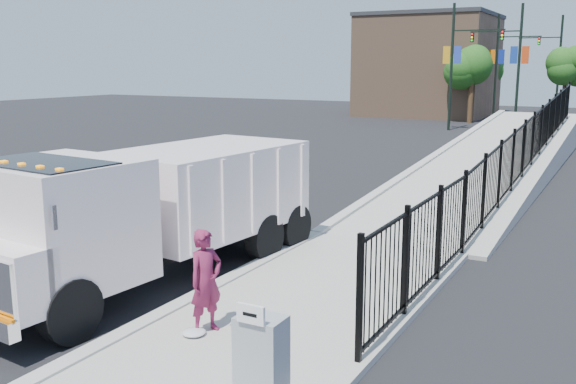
% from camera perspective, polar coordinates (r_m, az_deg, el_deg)
% --- Properties ---
extents(ground, '(120.00, 120.00, 0.00)m').
position_cam_1_polar(ground, '(12.55, -5.50, -8.31)').
color(ground, black).
rests_on(ground, ground).
extents(sidewalk, '(3.55, 12.00, 0.12)m').
position_cam_1_polar(sidewalk, '(10.00, -2.64, -13.16)').
color(sidewalk, '#9E998E').
rests_on(sidewalk, ground).
extents(curb, '(0.30, 12.00, 0.16)m').
position_cam_1_polar(curb, '(11.03, -11.40, -10.86)').
color(curb, '#ADAAA3').
rests_on(curb, ground).
extents(ramp, '(3.95, 24.06, 3.19)m').
position_cam_1_polar(ramp, '(26.51, 18.24, 1.59)').
color(ramp, '#9E998E').
rests_on(ramp, ground).
extents(iron_fence, '(0.10, 28.00, 1.80)m').
position_cam_1_polar(iron_fence, '(22.25, 20.11, 2.06)').
color(iron_fence, black).
rests_on(iron_fence, ground).
extents(truck, '(3.22, 8.04, 2.69)m').
position_cam_1_polar(truck, '(12.64, -12.41, -1.25)').
color(truck, black).
rests_on(truck, ground).
extents(worker, '(0.53, 0.68, 1.63)m').
position_cam_1_polar(worker, '(9.99, -7.31, -7.86)').
color(worker, maroon).
rests_on(worker, sidewalk).
extents(utility_cabinet, '(0.55, 0.40, 1.25)m').
position_cam_1_polar(utility_cabinet, '(7.70, -2.38, -15.33)').
color(utility_cabinet, gray).
rests_on(utility_cabinet, sidewalk).
extents(arrow_sign, '(0.35, 0.04, 0.22)m').
position_cam_1_polar(arrow_sign, '(7.23, -3.34, -10.79)').
color(arrow_sign, white).
rests_on(arrow_sign, utility_cabinet).
extents(debris, '(0.37, 0.37, 0.09)m').
position_cam_1_polar(debris, '(10.15, -8.37, -12.23)').
color(debris, silver).
rests_on(debris, sidewalk).
extents(light_pole_0, '(3.77, 0.22, 8.00)m').
position_cam_1_polar(light_pole_0, '(42.99, 14.75, 11.12)').
color(light_pole_0, black).
rests_on(light_pole_0, ground).
extents(light_pole_1, '(3.77, 0.22, 8.00)m').
position_cam_1_polar(light_pole_1, '(44.48, 19.45, 10.85)').
color(light_pole_1, black).
rests_on(light_pole_1, ground).
extents(light_pole_2, '(3.78, 0.22, 8.00)m').
position_cam_1_polar(light_pole_2, '(53.61, 18.37, 10.88)').
color(light_pole_2, black).
rests_on(light_pole_2, ground).
extents(light_pole_3, '(3.78, 0.22, 8.00)m').
position_cam_1_polar(light_pole_3, '(55.88, 22.65, 10.58)').
color(light_pole_3, black).
rests_on(light_pole_3, ground).
extents(tree_0, '(2.91, 2.91, 5.45)m').
position_cam_1_polar(tree_0, '(48.82, 16.06, 10.55)').
color(tree_0, '#382314').
rests_on(tree_0, ground).
extents(tree_1, '(2.18, 2.18, 5.09)m').
position_cam_1_polar(tree_1, '(49.85, 23.53, 10.01)').
color(tree_1, '#382314').
rests_on(tree_1, ground).
extents(tree_2, '(2.83, 2.83, 5.41)m').
position_cam_1_polar(tree_2, '(60.09, 17.26, 10.53)').
color(tree_2, '#382314').
rests_on(tree_2, ground).
extents(building, '(10.00, 10.00, 8.00)m').
position_cam_1_polar(building, '(56.01, 12.42, 10.80)').
color(building, '#8C664C').
rests_on(building, ground).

